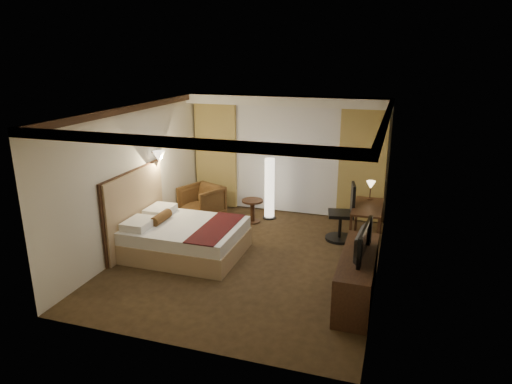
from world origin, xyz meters
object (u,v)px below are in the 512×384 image
(floor_lamp, at_px, (269,189))
(television, at_px, (358,236))
(side_table, at_px, (253,211))
(office_chair, at_px, (341,212))
(armchair, at_px, (202,201))
(dresser, at_px, (357,277))
(desk, at_px, (367,224))
(bed, at_px, (186,239))

(floor_lamp, distance_m, television, 3.74)
(side_table, height_order, office_chair, office_chair)
(armchair, distance_m, office_chair, 3.16)
(dresser, bearing_deg, desk, 91.26)
(office_chair, distance_m, dresser, 2.30)
(dresser, height_order, television, television)
(bed, height_order, office_chair, office_chair)
(desk, xyz_separation_m, office_chair, (-0.51, -0.05, 0.21))
(dresser, bearing_deg, armchair, 145.57)
(armchair, bearing_deg, side_table, 27.94)
(armchair, distance_m, side_table, 1.19)
(desk, height_order, television, television)
(floor_lamp, height_order, television, floor_lamp)
(bed, bearing_deg, floor_lamp, 68.18)
(desk, xyz_separation_m, television, (0.02, -2.27, 0.65))
(side_table, distance_m, dresser, 3.64)
(side_table, relative_size, dresser, 0.27)
(armchair, distance_m, desk, 3.66)
(bed, relative_size, desk, 1.71)
(armchair, relative_size, floor_lamp, 0.59)
(desk, height_order, dresser, desk)
(armchair, distance_m, floor_lamp, 1.55)
(bed, bearing_deg, armchair, 105.73)
(bed, height_order, dresser, dresser)
(armchair, xyz_separation_m, office_chair, (3.14, -0.31, 0.18))
(bed, height_order, desk, desk)
(side_table, bearing_deg, desk, -8.14)
(desk, relative_size, television, 1.16)
(side_table, relative_size, floor_lamp, 0.37)
(armchair, distance_m, dresser, 4.48)
(armchair, xyz_separation_m, desk, (3.65, -0.26, -0.04))
(floor_lamp, height_order, office_chair, floor_lamp)
(television, bearing_deg, floor_lamp, 40.83)
(desk, relative_size, office_chair, 1.01)
(television, bearing_deg, armchair, 59.67)
(bed, distance_m, office_chair, 3.06)
(desk, bearing_deg, armchair, 175.91)
(floor_lamp, xyz_separation_m, desk, (2.20, -0.72, -0.32))
(dresser, bearing_deg, television, 180.00)
(armchair, xyz_separation_m, side_table, (1.17, 0.09, -0.15))
(office_chair, bearing_deg, dresser, -86.88)
(floor_lamp, bearing_deg, armchair, -162.51)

